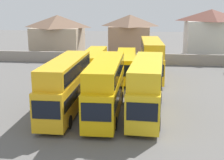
% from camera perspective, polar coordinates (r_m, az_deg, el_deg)
% --- Properties ---
extents(ground, '(140.00, 140.00, 0.00)m').
position_cam_1_polar(ground, '(45.58, 2.36, 1.45)').
color(ground, '#605E5B').
extents(depot_boundary_wall, '(56.00, 0.50, 1.80)m').
position_cam_1_polar(depot_boundary_wall, '(51.92, 3.00, 3.98)').
color(depot_boundary_wall, gray).
rests_on(depot_boundary_wall, ground).
extents(bus_1, '(2.64, 11.34, 4.95)m').
position_cam_1_polar(bus_1, '(28.18, -8.50, -0.63)').
color(bus_1, gold).
rests_on(bus_1, ground).
extents(bus_2, '(2.80, 11.70, 4.90)m').
position_cam_1_polar(bus_2, '(27.62, -1.12, -0.83)').
color(bus_2, '#E9B30D').
rests_on(bus_2, ground).
extents(bus_3, '(3.05, 11.21, 4.93)m').
position_cam_1_polar(bus_3, '(27.57, 6.44, -0.91)').
color(bus_3, yellow).
rests_on(bus_3, ground).
extents(bus_4, '(2.72, 11.18, 3.49)m').
position_cam_1_polar(bus_4, '(42.61, -3.47, 3.30)').
color(bus_4, '#E9B310').
rests_on(bus_4, ground).
extents(bus_5, '(3.38, 11.60, 3.38)m').
position_cam_1_polar(bus_5, '(41.52, 2.68, 2.95)').
color(bus_5, yellow).
rests_on(bus_5, ground).
extents(bus_6, '(3.17, 11.40, 5.14)m').
position_cam_1_polar(bus_6, '(41.47, 7.28, 4.18)').
color(bus_6, gold).
rests_on(bus_6, ground).
extents(house_terrace_left, '(9.60, 8.20, 7.72)m').
position_cam_1_polar(house_terrace_left, '(61.95, -9.94, 8.23)').
color(house_terrace_left, tan).
rests_on(house_terrace_left, ground).
extents(house_terrace_centre, '(7.99, 7.10, 7.81)m').
position_cam_1_polar(house_terrace_centre, '(60.63, 3.31, 8.33)').
color(house_terrace_centre, '#9E7A60').
rests_on(house_terrace_centre, ground).
extents(house_terrace_right, '(9.36, 8.35, 8.85)m').
position_cam_1_polar(house_terrace_right, '(61.11, 17.63, 8.25)').
color(house_terrace_right, silver).
rests_on(house_terrace_right, ground).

